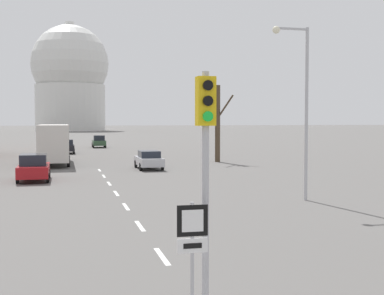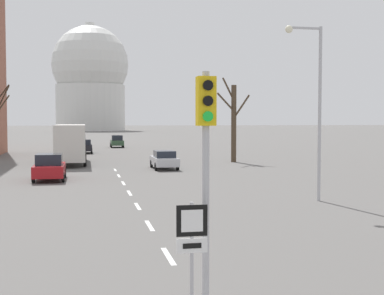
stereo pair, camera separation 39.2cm
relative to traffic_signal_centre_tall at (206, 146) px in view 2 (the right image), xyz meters
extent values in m
cube|color=silver|center=(-0.02, 4.69, -3.37)|extent=(0.16, 2.00, 0.01)
cube|color=silver|center=(-0.02, 9.19, -3.37)|extent=(0.16, 2.00, 0.01)
cube|color=silver|center=(-0.02, 13.69, -3.37)|extent=(0.16, 2.00, 0.01)
cube|color=silver|center=(-0.02, 18.19, -3.37)|extent=(0.16, 2.00, 0.01)
cube|color=silver|center=(-0.02, 22.69, -3.37)|extent=(0.16, 2.00, 0.01)
cube|color=silver|center=(-0.02, 27.19, -3.37)|extent=(0.16, 2.00, 0.01)
cube|color=silver|center=(-0.02, 31.69, -3.37)|extent=(0.16, 2.00, 0.01)
cylinder|color=#B2B2B7|center=(0.00, 0.01, -0.96)|extent=(0.14, 0.14, 4.82)
cube|color=yellow|center=(0.00, 0.01, 0.87)|extent=(0.36, 0.28, 0.96)
cylinder|color=black|center=(0.00, -0.16, 1.17)|extent=(0.20, 0.06, 0.20)
cylinder|color=black|center=(0.00, -0.16, 0.87)|extent=(0.20, 0.06, 0.20)
cylinder|color=green|center=(0.00, -0.16, 0.58)|extent=(0.20, 0.06, 0.20)
cylinder|color=#B2B2B7|center=(-0.35, -0.32, -2.21)|extent=(0.07, 0.07, 2.32)
cube|color=black|center=(-0.35, -0.34, -1.40)|extent=(0.60, 0.03, 0.60)
cube|color=white|center=(-0.35, -0.35, -1.40)|extent=(0.42, 0.01, 0.42)
cube|color=white|center=(-0.35, -0.34, -1.88)|extent=(0.60, 0.03, 0.28)
cube|color=black|center=(-0.35, -0.35, -1.88)|extent=(0.36, 0.01, 0.10)
cylinder|color=#B2B2B7|center=(8.68, 13.62, 0.78)|extent=(0.16, 0.16, 8.30)
cube|color=#B2B2B7|center=(7.88, 13.62, 4.83)|extent=(1.59, 0.10, 0.10)
sphere|color=#F2EAC6|center=(7.08, 13.62, 4.75)|extent=(0.36, 0.36, 0.36)
cube|color=black|center=(-2.44, 53.92, -2.70)|extent=(1.87, 4.39, 0.68)
cube|color=#1E232D|center=(-2.44, 53.70, -2.06)|extent=(1.59, 2.11, 0.61)
cylinder|color=black|center=(-3.33, 55.28, -3.04)|extent=(0.18, 0.66, 0.66)
cylinder|color=black|center=(-1.56, 55.28, -3.04)|extent=(0.18, 0.66, 0.66)
cylinder|color=black|center=(-3.33, 52.56, -3.04)|extent=(0.18, 0.66, 0.66)
cylinder|color=black|center=(-1.56, 52.56, -3.04)|extent=(0.18, 0.66, 0.66)
cube|color=maroon|center=(-4.58, 25.36, -2.71)|extent=(1.90, 4.40, 0.72)
cube|color=#1E232D|center=(-4.58, 25.14, -2.00)|extent=(1.61, 2.11, 0.69)
cylinder|color=black|center=(-5.48, 26.72, -3.07)|extent=(0.18, 0.61, 0.61)
cylinder|color=black|center=(-3.68, 26.72, -3.07)|extent=(0.18, 0.61, 0.61)
cylinder|color=black|center=(-5.48, 24.00, -3.07)|extent=(0.18, 0.61, 0.61)
cylinder|color=black|center=(-3.68, 24.00, -3.07)|extent=(0.18, 0.61, 0.61)
cube|color=#B7B7BC|center=(3.86, 31.86, -2.75)|extent=(1.79, 4.54, 0.63)
cube|color=#1E232D|center=(3.86, 31.64, -2.17)|extent=(1.52, 2.18, 0.53)
cylinder|color=black|center=(3.02, 33.27, -3.06)|extent=(0.18, 0.62, 0.62)
cylinder|color=black|center=(4.71, 33.27, -3.06)|extent=(0.18, 0.62, 0.62)
cylinder|color=black|center=(3.02, 30.46, -3.06)|extent=(0.18, 0.62, 0.62)
cylinder|color=black|center=(4.71, 30.46, -3.06)|extent=(0.18, 0.62, 0.62)
cube|color=#2D4C33|center=(2.18, 66.76, -2.69)|extent=(1.77, 4.11, 0.70)
cube|color=#1E232D|center=(2.18, 66.56, -1.99)|extent=(1.51, 1.97, 0.72)
cylinder|color=black|center=(1.34, 68.04, -3.04)|extent=(0.18, 0.66, 0.66)
cylinder|color=black|center=(3.02, 68.04, -3.04)|extent=(0.18, 0.66, 0.66)
cylinder|color=black|center=(1.34, 65.49, -3.04)|extent=(0.18, 0.66, 0.66)
cylinder|color=black|center=(3.02, 65.49, -3.04)|extent=(0.18, 0.66, 0.66)
cube|color=beige|center=(-3.54, 38.53, -1.39)|extent=(2.50, 10.80, 3.00)
cube|color=black|center=(-3.54, 38.53, -1.02)|extent=(2.52, 10.26, 0.90)
cylinder|color=black|center=(-4.74, 42.31, -2.89)|extent=(0.26, 0.96, 0.96)
cylinder|color=black|center=(-2.34, 42.31, -2.89)|extent=(0.26, 0.96, 0.96)
cylinder|color=black|center=(-4.74, 35.29, -2.89)|extent=(0.26, 0.96, 0.96)
cylinder|color=black|center=(-2.34, 35.29, -2.89)|extent=(0.26, 0.96, 0.96)
cylinder|color=#473828|center=(-11.12, 51.22, 2.18)|extent=(1.34, 2.16, 2.32)
cylinder|color=#473828|center=(-10.99, 49.95, 3.28)|extent=(1.76, 0.79, 2.13)
cylinder|color=#473828|center=(-11.07, 50.46, 2.63)|extent=(1.62, 0.59, 3.28)
cylinder|color=#473828|center=(11.23, 37.57, 0.19)|extent=(0.48, 0.48, 7.13)
cylinder|color=#473828|center=(10.82, 38.05, 3.41)|extent=(0.95, 1.15, 2.21)
cylinder|color=#473828|center=(11.79, 36.96, 1.77)|extent=(1.22, 1.41, 2.17)
cylinder|color=#473828|center=(10.30, 37.10, 2.19)|extent=(1.91, 1.21, 1.67)
cylinder|color=silver|center=(-0.02, 196.06, 5.24)|extent=(25.84, 25.84, 17.23)
sphere|color=silver|center=(-0.02, 196.06, 21.75)|extent=(28.71, 28.71, 28.71)
cylinder|color=silver|center=(-0.02, 196.06, 34.67)|extent=(3.45, 3.45, 5.02)
camera|label=1|loc=(-2.71, -10.10, 0.50)|focal=50.00mm
camera|label=2|loc=(-2.33, -10.19, 0.50)|focal=50.00mm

